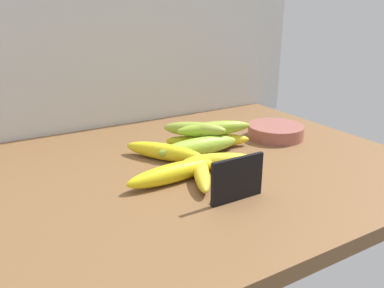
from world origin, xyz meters
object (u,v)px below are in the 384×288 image
at_px(fruit_bowl, 276,131).
at_px(banana_6, 196,143).
at_px(banana_8, 214,128).
at_px(banana_7, 195,129).
at_px(banana_1, 173,173).
at_px(banana_5, 220,161).
at_px(chalkboard_sign, 237,181).
at_px(banana_2, 214,141).
at_px(banana_3, 164,152).
at_px(banana_4, 201,171).
at_px(banana_0, 199,147).

height_order(fruit_bowl, banana_6, fruit_bowl).
relative_size(fruit_bowl, banana_8, 0.78).
relative_size(fruit_bowl, banana_6, 0.97).
bearing_deg(banana_7, banana_1, -133.40).
relative_size(banana_5, banana_8, 0.87).
bearing_deg(chalkboard_sign, banana_5, 68.11).
xyz_separation_m(fruit_bowl, banana_2, (-0.19, 0.02, -0.00)).
distance_m(chalkboard_sign, banana_3, 0.25).
distance_m(banana_5, banana_6, 0.14).
xyz_separation_m(chalkboard_sign, banana_7, (0.07, 0.27, 0.01)).
bearing_deg(banana_7, banana_5, -96.93).
xyz_separation_m(banana_5, banana_7, (0.02, 0.14, 0.03)).
xyz_separation_m(chalkboard_sign, banana_3, (-0.03, 0.24, -0.02)).
xyz_separation_m(chalkboard_sign, fruit_bowl, (0.30, 0.24, -0.02)).
xyz_separation_m(banana_4, banana_7, (0.08, 0.16, 0.04)).
relative_size(fruit_bowl, banana_3, 0.74).
bearing_deg(banana_3, banana_1, -107.91).
distance_m(banana_3, banana_4, 0.13).
relative_size(banana_1, banana_2, 1.14).
distance_m(fruit_bowl, banana_6, 0.24).
bearing_deg(banana_0, banana_8, 21.49).
relative_size(chalkboard_sign, banana_4, 0.57).
bearing_deg(fruit_bowl, banana_0, -177.93).
bearing_deg(banana_0, banana_7, 72.08).
bearing_deg(banana_7, banana_3, -165.46).
distance_m(banana_2, banana_6, 0.05).
relative_size(banana_2, banana_7, 1.17).
bearing_deg(banana_8, banana_6, 159.84).
height_order(chalkboard_sign, banana_7, chalkboard_sign).
xyz_separation_m(banana_4, banana_5, (0.06, 0.02, 0.00)).
bearing_deg(banana_6, banana_0, -111.17).
relative_size(banana_0, banana_5, 1.25).
height_order(chalkboard_sign, banana_4, chalkboard_sign).
distance_m(fruit_bowl, banana_0, 0.25).
bearing_deg(banana_4, banana_5, 17.53).
relative_size(banana_0, banana_7, 1.33).
bearing_deg(banana_1, banana_8, 34.49).
bearing_deg(chalkboard_sign, banana_2, 65.08).
relative_size(banana_0, banana_6, 1.35).
distance_m(banana_0, banana_8, 0.07).
relative_size(banana_1, banana_3, 1.02).
xyz_separation_m(banana_4, banana_6, (0.08, 0.15, 0.00)).
height_order(banana_1, banana_4, banana_1).
distance_m(fruit_bowl, banana_4, 0.34).
relative_size(fruit_bowl, banana_0, 0.72).
bearing_deg(banana_2, banana_8, -127.10).
height_order(banana_3, banana_4, banana_3).
distance_m(fruit_bowl, banana_7, 0.24).
bearing_deg(banana_3, banana_6, 12.62).
bearing_deg(banana_3, banana_7, 14.54).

